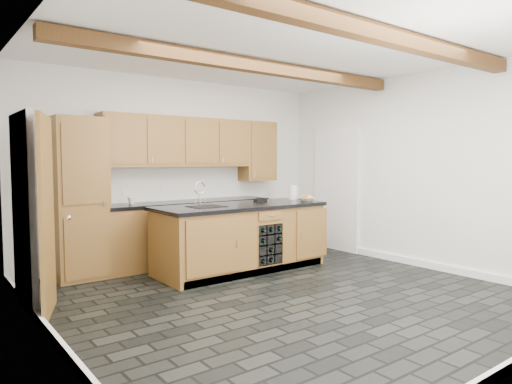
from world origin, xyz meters
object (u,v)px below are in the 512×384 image
fruit_bowl (306,199)px  paper_towel (293,192)px  kitchen_scale (260,200)px  island (242,237)px

fruit_bowl → paper_towel: size_ratio=1.05×
kitchen_scale → paper_towel: 0.63m
island → paper_towel: size_ratio=11.16×
fruit_bowl → island: bearing=170.1°
island → kitchen_scale: (0.49, 0.20, 0.49)m
island → fruit_bowl: 1.20m
kitchen_scale → fruit_bowl: (0.59, -0.38, 0.00)m
island → kitchen_scale: bearing=22.2°
island → paper_towel: (1.11, 0.16, 0.58)m
island → fruit_bowl: fruit_bowl is taller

